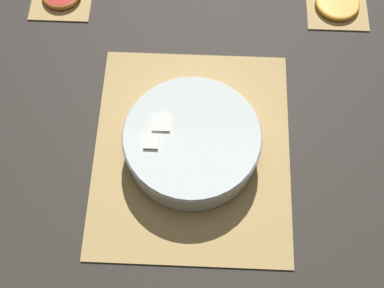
{
  "coord_description": "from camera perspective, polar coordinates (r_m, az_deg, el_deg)",
  "views": [
    {
      "loc": [
        -0.42,
        -0.02,
        0.89
      ],
      "look_at": [
        0.0,
        0.0,
        0.03
      ],
      "focal_mm": 50.0,
      "sensor_mm": 36.0,
      "label": 1
    }
  ],
  "objects": [
    {
      "name": "ground_plane",
      "position": [
        0.99,
        0.0,
        -0.77
      ],
      "size": [
        6.0,
        6.0,
        0.0
      ],
      "primitive_type": "plane",
      "color": "#2D2823"
    },
    {
      "name": "bamboo_mat_center",
      "position": [
        0.98,
        0.0,
        -0.69
      ],
      "size": [
        0.43,
        0.36,
        0.01
      ],
      "color": "tan",
      "rests_on": "ground_plane"
    },
    {
      "name": "coaster_mat_near_right",
      "position": [
        1.21,
        15.17,
        14.06
      ],
      "size": [
        0.13,
        0.13,
        0.01
      ],
      "color": "tan",
      "rests_on": "ground_plane"
    },
    {
      "name": "fruit_salad_bowl",
      "position": [
        0.95,
        -0.02,
        0.32
      ],
      "size": [
        0.25,
        0.25,
        0.07
      ],
      "color": "silver",
      "rests_on": "bamboo_mat_center"
    },
    {
      "name": "orange_slice_whole",
      "position": [
        1.2,
        15.26,
        14.3
      ],
      "size": [
        0.09,
        0.09,
        0.01
      ],
      "color": "#F9A338",
      "rests_on": "coaster_mat_near_right"
    }
  ]
}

